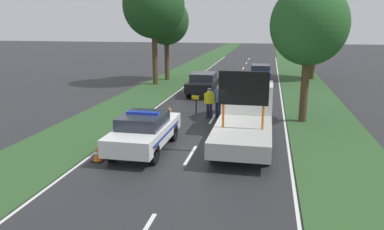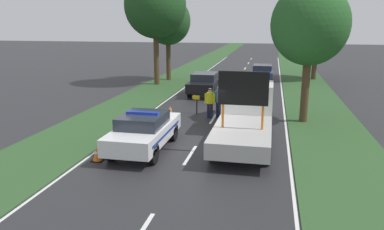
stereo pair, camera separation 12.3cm
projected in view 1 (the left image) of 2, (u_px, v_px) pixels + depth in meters
name	position (u px, v px, depth m)	size (l,w,h in m)	color
ground_plane	(197.00, 145.00, 15.42)	(160.00, 160.00, 0.00)	#28282B
lane_markings	(227.00, 96.00, 25.85)	(7.49, 61.08, 0.01)	silver
grass_verge_left	(178.00, 76.00, 35.53)	(3.61, 120.00, 0.03)	#2D5128
grass_verge_right	(301.00, 79.00, 33.34)	(3.61, 120.00, 0.03)	#2D5128
police_car	(145.00, 131.00, 14.68)	(1.84, 4.60, 1.58)	white
work_truck	(246.00, 115.00, 15.87)	(2.19, 6.26, 3.19)	white
road_barrier	(214.00, 100.00, 20.36)	(2.42, 0.08, 1.01)	black
police_officer	(209.00, 100.00, 19.62)	(0.57, 0.36, 1.59)	#191E38
pedestrian_civilian	(219.00, 99.00, 19.63)	(0.62, 0.39, 1.73)	#191E38
traffic_cone_near_police	(170.00, 110.00, 20.56)	(0.35, 0.35, 0.50)	black
traffic_cone_centre_front	(210.00, 107.00, 21.27)	(0.35, 0.35, 0.49)	black
traffic_cone_near_truck	(256.00, 111.00, 20.15)	(0.42, 0.42, 0.58)	black
traffic_cone_behind_barrier	(98.00, 154.00, 13.59)	(0.40, 0.40, 0.56)	black
queued_car_sedan_black	(204.00, 83.00, 26.20)	(1.82, 4.48, 1.53)	black
queued_car_hatch_blue	(261.00, 73.00, 31.88)	(1.72, 4.54, 1.47)	navy
roadside_tree_near_left	(154.00, 6.00, 29.07)	(4.83, 4.83, 8.75)	#4C3823
roadside_tree_near_right	(166.00, 21.00, 31.81)	(3.85, 3.85, 7.08)	#4C3823
roadside_tree_mid_left	(316.00, 21.00, 32.21)	(5.07, 5.07, 7.71)	#4C3823
roadside_tree_mid_right	(309.00, 25.00, 17.97)	(3.74, 3.74, 6.80)	#4C3823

